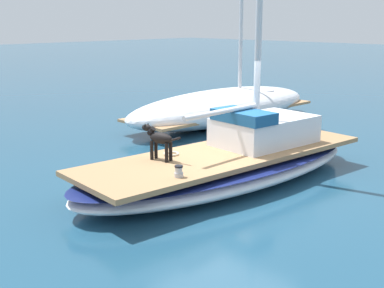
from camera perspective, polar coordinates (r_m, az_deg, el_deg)
The scene contains 8 objects.
ground_plane at distance 10.88m, azimuth 3.69°, elevation -4.27°, with size 120.00×120.00×0.00m, color navy.
sailboat_main at distance 10.78m, azimuth 3.72°, elevation -2.58°, with size 3.21×7.45×0.66m.
mast_main at distance 10.85m, azimuth 6.90°, elevation 13.72°, with size 0.14×2.27×6.09m.
cabin_house at distance 11.39m, azimuth 7.87°, elevation 1.69°, with size 1.61×2.35×0.84m.
dog_black at distance 10.01m, azimuth -3.68°, elevation 0.56°, with size 0.94×0.31×0.70m.
deck_winch at distance 8.99m, azimuth -1.49°, elevation -3.09°, with size 0.16×0.16×0.21m.
coiled_rope at distance 10.47m, azimuth -2.33°, elevation -1.08°, with size 0.32×0.32×0.04m, color beige.
moored_boat_port_side at distance 16.76m, azimuth 3.50°, elevation 4.21°, with size 2.79×7.87×6.20m.
Camera 1 is at (6.71, -7.87, 3.37)m, focal length 47.92 mm.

